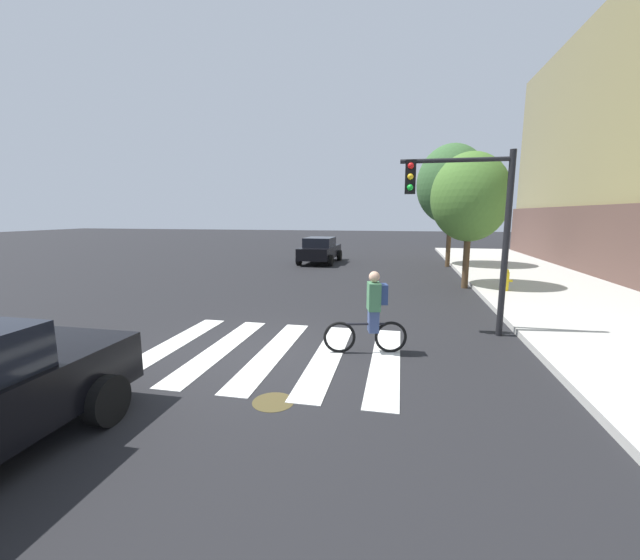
% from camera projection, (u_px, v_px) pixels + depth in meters
% --- Properties ---
extents(ground_plane, '(120.00, 120.00, 0.00)m').
position_uv_depth(ground_plane, '(260.00, 352.00, 7.98)').
color(ground_plane, black).
extents(crosswalk_stripes, '(5.13, 4.01, 0.01)m').
position_uv_depth(crosswalk_stripes, '(272.00, 352.00, 7.93)').
color(crosswalk_stripes, silver).
rests_on(crosswalk_stripes, ground).
extents(manhole_cover, '(0.64, 0.64, 0.01)m').
position_uv_depth(manhole_cover, '(273.00, 402.00, 5.85)').
color(manhole_cover, '#473D1E').
rests_on(manhole_cover, ground).
extents(sedan_mid, '(2.09, 4.33, 1.48)m').
position_uv_depth(sedan_mid, '(320.00, 250.00, 22.50)').
color(sedan_mid, black).
rests_on(sedan_mid, ground).
extents(cyclist, '(1.68, 0.45, 1.69)m').
position_uv_depth(cyclist, '(372.00, 313.00, 7.80)').
color(cyclist, black).
rests_on(cyclist, ground).
extents(traffic_light_near, '(2.47, 0.28, 4.20)m').
position_uv_depth(traffic_light_near, '(469.00, 212.00, 8.75)').
color(traffic_light_near, black).
rests_on(traffic_light_near, ground).
extents(fire_hydrant, '(0.33, 0.22, 0.78)m').
position_uv_depth(fire_hydrant, '(506.00, 280.00, 13.55)').
color(fire_hydrant, gold).
rests_on(fire_hydrant, sidewalk).
extents(street_tree_near, '(2.85, 2.85, 5.07)m').
position_uv_depth(street_tree_near, '(470.00, 197.00, 14.33)').
color(street_tree_near, '#4C3823').
rests_on(street_tree_near, ground).
extents(street_tree_mid, '(3.61, 3.61, 6.42)m').
position_uv_depth(street_tree_mid, '(452.00, 185.00, 20.27)').
color(street_tree_mid, '#4C3823').
rests_on(street_tree_mid, ground).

